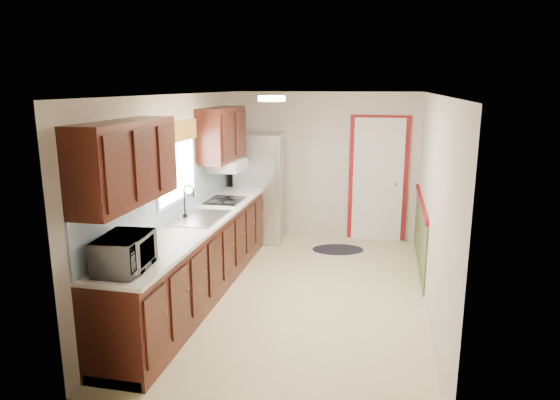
% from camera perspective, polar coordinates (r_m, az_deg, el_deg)
% --- Properties ---
extents(room_shell, '(3.20, 5.20, 2.52)m').
position_cam_1_polar(room_shell, '(5.88, 2.37, 0.18)').
color(room_shell, beige).
rests_on(room_shell, ground).
extents(kitchen_run, '(0.63, 4.00, 2.20)m').
position_cam_1_polar(kitchen_run, '(6.04, -9.80, -3.49)').
color(kitchen_run, '#34120B').
rests_on(kitchen_run, ground).
extents(back_wall_trim, '(1.12, 2.30, 2.08)m').
position_cam_1_polar(back_wall_trim, '(8.03, 12.07, 1.11)').
color(back_wall_trim, maroon).
rests_on(back_wall_trim, ground).
extents(ceiling_fixture, '(0.30, 0.30, 0.06)m').
position_cam_1_polar(ceiling_fixture, '(5.60, -0.96, 11.53)').
color(ceiling_fixture, '#FFD88C').
rests_on(ceiling_fixture, room_shell).
extents(microwave, '(0.36, 0.59, 0.38)m').
position_cam_1_polar(microwave, '(4.50, -17.38, -5.39)').
color(microwave, white).
rests_on(microwave, kitchen_run).
extents(refrigerator, '(0.79, 0.77, 1.75)m').
position_cam_1_polar(refrigerator, '(8.12, -2.29, 1.44)').
color(refrigerator, '#B7B7BC').
rests_on(refrigerator, ground).
extents(rug, '(0.88, 0.66, 0.01)m').
position_cam_1_polar(rug, '(7.85, 6.64, -5.63)').
color(rug, black).
rests_on(rug, ground).
extents(cooktop, '(0.46, 0.55, 0.02)m').
position_cam_1_polar(cooktop, '(6.93, -6.32, -0.03)').
color(cooktop, black).
rests_on(cooktop, kitchen_run).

